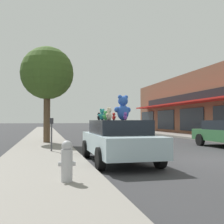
{
  "coord_description": "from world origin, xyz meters",
  "views": [
    {
      "loc": [
        -5.52,
        -8.04,
        1.32
      ],
      "look_at": [
        -2.79,
        3.39,
        1.67
      ],
      "focal_mm": 45.0,
      "sensor_mm": 36.0,
      "label": 1
    }
  ],
  "objects_px": {
    "plush_art_car": "(119,140)",
    "teddy_bear_giant": "(123,108)",
    "teddy_bear_purple": "(125,116)",
    "street_tree": "(47,74)",
    "teddy_bear_pink": "(108,116)",
    "teddy_bear_brown": "(110,117)",
    "parking_meter": "(52,130)",
    "teddy_bear_green": "(106,116)",
    "teddy_bear_red": "(114,117)",
    "teddy_bear_teal": "(102,115)",
    "teddy_bear_cream": "(109,114)",
    "fire_hydrant": "(67,161)",
    "teddy_bear_black": "(99,117)"
  },
  "relations": [
    {
      "from": "plush_art_car",
      "to": "teddy_bear_giant",
      "type": "relative_size",
      "value": 5.27
    },
    {
      "from": "teddy_bear_purple",
      "to": "street_tree",
      "type": "bearing_deg",
      "value": -112.3
    },
    {
      "from": "plush_art_car",
      "to": "street_tree",
      "type": "distance_m",
      "value": 7.97
    },
    {
      "from": "teddy_bear_pink",
      "to": "teddy_bear_brown",
      "type": "relative_size",
      "value": 1.2
    },
    {
      "from": "plush_art_car",
      "to": "teddy_bear_brown",
      "type": "height_order",
      "value": "teddy_bear_brown"
    },
    {
      "from": "teddy_bear_brown",
      "to": "parking_meter",
      "type": "xyz_separation_m",
      "value": [
        -1.93,
        1.6,
        -0.48
      ]
    },
    {
      "from": "teddy_bear_pink",
      "to": "teddy_bear_green",
      "type": "xyz_separation_m",
      "value": [
        -0.14,
        -0.36,
        0.01
      ]
    },
    {
      "from": "teddy_bear_red",
      "to": "parking_meter",
      "type": "distance_m",
      "value": 3.18
    },
    {
      "from": "teddy_bear_red",
      "to": "street_tree",
      "type": "distance_m",
      "value": 7.73
    },
    {
      "from": "teddy_bear_purple",
      "to": "parking_meter",
      "type": "distance_m",
      "value": 3.76
    },
    {
      "from": "teddy_bear_red",
      "to": "parking_meter",
      "type": "relative_size",
      "value": 0.18
    },
    {
      "from": "teddy_bear_teal",
      "to": "teddy_bear_green",
      "type": "height_order",
      "value": "teddy_bear_teal"
    },
    {
      "from": "street_tree",
      "to": "parking_meter",
      "type": "bearing_deg",
      "value": -88.05
    },
    {
      "from": "teddy_bear_purple",
      "to": "teddy_bear_red",
      "type": "bearing_deg",
      "value": -108.12
    },
    {
      "from": "teddy_bear_teal",
      "to": "teddy_bear_purple",
      "type": "height_order",
      "value": "teddy_bear_teal"
    },
    {
      "from": "teddy_bear_giant",
      "to": "parking_meter",
      "type": "bearing_deg",
      "value": -63.55
    },
    {
      "from": "plush_art_car",
      "to": "teddy_bear_pink",
      "type": "distance_m",
      "value": 0.82
    },
    {
      "from": "teddy_bear_red",
      "to": "teddy_bear_teal",
      "type": "relative_size",
      "value": 0.62
    },
    {
      "from": "teddy_bear_cream",
      "to": "fire_hydrant",
      "type": "bearing_deg",
      "value": 9.13
    },
    {
      "from": "teddy_bear_cream",
      "to": "teddy_bear_green",
      "type": "height_order",
      "value": "teddy_bear_cream"
    },
    {
      "from": "teddy_bear_green",
      "to": "fire_hydrant",
      "type": "height_order",
      "value": "teddy_bear_green"
    },
    {
      "from": "teddy_bear_pink",
      "to": "teddy_bear_teal",
      "type": "relative_size",
      "value": 0.7
    },
    {
      "from": "teddy_bear_purple",
      "to": "teddy_bear_green",
      "type": "height_order",
      "value": "teddy_bear_green"
    },
    {
      "from": "teddy_bear_giant",
      "to": "teddy_bear_black",
      "type": "xyz_separation_m",
      "value": [
        -0.63,
        0.75,
        -0.26
      ]
    },
    {
      "from": "teddy_bear_brown",
      "to": "teddy_bear_red",
      "type": "bearing_deg",
      "value": 33.72
    },
    {
      "from": "teddy_bear_giant",
      "to": "teddy_bear_purple",
      "type": "height_order",
      "value": "teddy_bear_giant"
    },
    {
      "from": "teddy_bear_black",
      "to": "street_tree",
      "type": "distance_m",
      "value": 6.89
    },
    {
      "from": "teddy_bear_brown",
      "to": "plush_art_car",
      "type": "bearing_deg",
      "value": 44.23
    },
    {
      "from": "teddy_bear_teal",
      "to": "street_tree",
      "type": "distance_m",
      "value": 7.37
    },
    {
      "from": "plush_art_car",
      "to": "teddy_bear_giant",
      "type": "bearing_deg",
      "value": 5.5
    },
    {
      "from": "street_tree",
      "to": "parking_meter",
      "type": "height_order",
      "value": "street_tree"
    },
    {
      "from": "plush_art_car",
      "to": "teddy_bear_giant",
      "type": "height_order",
      "value": "teddy_bear_giant"
    },
    {
      "from": "teddy_bear_green",
      "to": "teddy_bear_brown",
      "type": "bearing_deg",
      "value": -76.27
    },
    {
      "from": "street_tree",
      "to": "fire_hydrant",
      "type": "height_order",
      "value": "street_tree"
    },
    {
      "from": "teddy_bear_red",
      "to": "teddy_bear_purple",
      "type": "bearing_deg",
      "value": 174.95
    },
    {
      "from": "teddy_bear_red",
      "to": "teddy_bear_black",
      "type": "bearing_deg",
      "value": -4.63
    },
    {
      "from": "street_tree",
      "to": "teddy_bear_green",
      "type": "bearing_deg",
      "value": -77.44
    },
    {
      "from": "plush_art_car",
      "to": "teddy_bear_pink",
      "type": "xyz_separation_m",
      "value": [
        -0.36,
        -0.07,
        0.74
      ]
    },
    {
      "from": "teddy_bear_teal",
      "to": "teddy_bear_purple",
      "type": "relative_size",
      "value": 1.59
    },
    {
      "from": "teddy_bear_pink",
      "to": "parking_meter",
      "type": "distance_m",
      "value": 3.07
    },
    {
      "from": "teddy_bear_black",
      "to": "plush_art_car",
      "type": "bearing_deg",
      "value": 66.8
    },
    {
      "from": "teddy_bear_black",
      "to": "fire_hydrant",
      "type": "height_order",
      "value": "teddy_bear_black"
    },
    {
      "from": "plush_art_car",
      "to": "fire_hydrant",
      "type": "relative_size",
      "value": 5.34
    },
    {
      "from": "teddy_bear_giant",
      "to": "teddy_bear_cream",
      "type": "distance_m",
      "value": 1.0
    },
    {
      "from": "teddy_bear_green",
      "to": "plush_art_car",
      "type": "bearing_deg",
      "value": -108.14
    },
    {
      "from": "teddy_bear_purple",
      "to": "teddy_bear_giant",
      "type": "bearing_deg",
      "value": -137.76
    },
    {
      "from": "teddy_bear_pink",
      "to": "teddy_bear_teal",
      "type": "bearing_deg",
      "value": -48.97
    },
    {
      "from": "teddy_bear_red",
      "to": "teddy_bear_pink",
      "type": "bearing_deg",
      "value": 65.12
    },
    {
      "from": "teddy_bear_brown",
      "to": "teddy_bear_green",
      "type": "relative_size",
      "value": 0.77
    },
    {
      "from": "teddy_bear_teal",
      "to": "teddy_bear_purple",
      "type": "distance_m",
      "value": 1.0
    }
  ]
}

